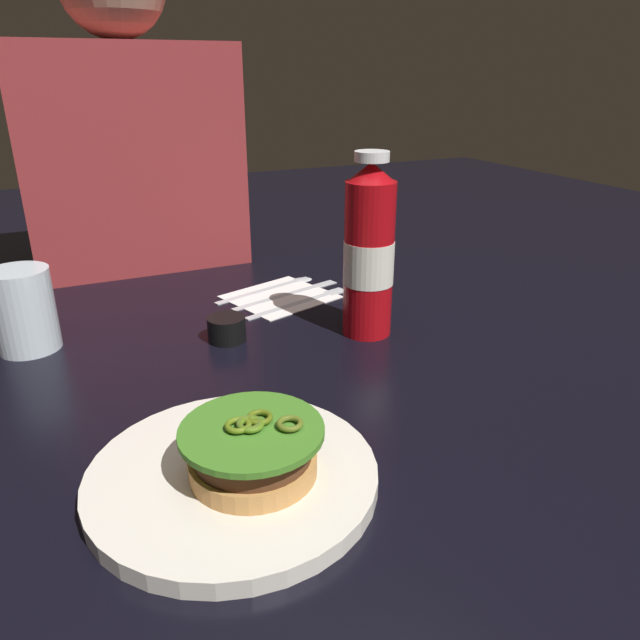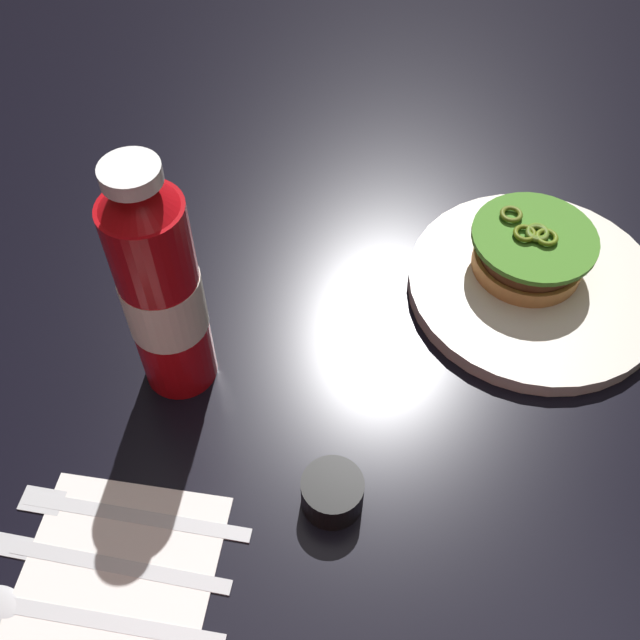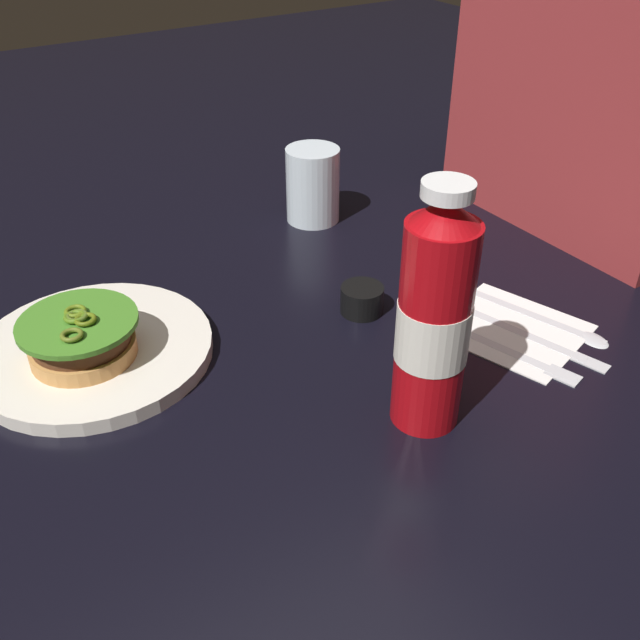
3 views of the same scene
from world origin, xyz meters
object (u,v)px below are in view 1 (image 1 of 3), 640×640
dinner_plate (233,476)px  water_glass (24,310)px  napkin (280,296)px  ketchup_bottle (369,253)px  condiment_cup (227,329)px  fork_utensil (306,298)px  burger_sandwich (253,450)px  diner_person (129,131)px  spoon_utensil (278,284)px  butter_knife (293,291)px

dinner_plate → water_glass: bearing=112.5°
water_glass → napkin: size_ratio=0.72×
ketchup_bottle → water_glass: bearing=161.9°
condiment_cup → fork_utensil: 0.18m
burger_sandwich → diner_person: (0.03, 0.73, 0.20)m
water_glass → diner_person: bearing=58.2°
spoon_utensil → diner_person: bearing=127.8°
dinner_plate → diner_person: (0.04, 0.71, 0.23)m
napkin → diner_person: bearing=120.4°
ketchup_bottle → diner_person: bearing=115.9°
dinner_plate → napkin: dinner_plate is taller
dinner_plate → butter_knife: (0.24, 0.43, -0.00)m
burger_sandwich → spoon_utensil: bearing=66.5°
spoon_utensil → diner_person: (-0.18, 0.24, 0.24)m
napkin → dinner_plate: bearing=-116.4°
dinner_plate → ketchup_bottle: bearing=42.0°
napkin → spoon_utensil: 0.05m
diner_person → butter_knife: bearing=-55.3°
burger_sandwich → butter_knife: 0.50m
burger_sandwich → spoon_utensil: burger_sandwich is taller
dinner_plate → ketchup_bottle: 0.38m
water_glass → burger_sandwich: bearing=-66.3°
spoon_utensil → diner_person: diner_person is taller
water_glass → fork_utensil: bearing=0.8°
fork_utensil → butter_knife: same height
burger_sandwich → fork_utensil: size_ratio=0.64×
burger_sandwich → spoon_utensil: (0.21, 0.49, -0.04)m
ketchup_bottle → diner_person: diner_person is taller
condiment_cup → diner_person: size_ratio=0.09×
fork_utensil → ketchup_bottle: bearing=-79.2°
ketchup_bottle → diner_person: 0.54m
spoon_utensil → dinner_plate: bearing=-115.6°
condiment_cup → burger_sandwich: bearing=-102.5°
dinner_plate → ketchup_bottle: (0.27, 0.24, 0.11)m
water_glass → diner_person: 0.43m
ketchup_bottle → butter_knife: 0.22m
ketchup_bottle → fork_utensil: ketchup_bottle is taller
dinner_plate → burger_sandwich: 0.04m
condiment_cup → fork_utensil: size_ratio=0.27×
fork_utensil → diner_person: 0.45m
fork_utensil → butter_knife: (-0.01, 0.04, 0.00)m
water_glass → spoon_utensil: bearing=13.0°
condiment_cup → spoon_utensil: bearing=50.6°
napkin → diner_person: diner_person is taller
spoon_utensil → burger_sandwich: bearing=-113.5°
dinner_plate → diner_person: bearing=86.5°
spoon_utensil → butter_knife: bearing=-77.3°
napkin → water_glass: bearing=-173.8°
condiment_cup → dinner_plate: bearing=-105.8°
fork_utensil → napkin: bearing=132.0°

